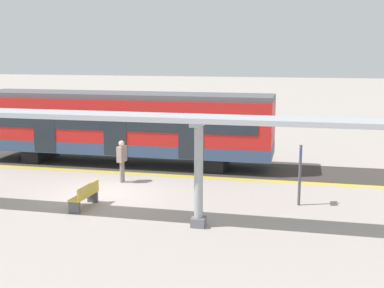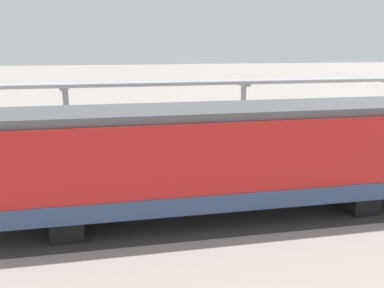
{
  "view_description": "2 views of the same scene",
  "coord_description": "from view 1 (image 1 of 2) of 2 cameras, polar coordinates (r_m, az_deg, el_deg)",
  "views": [
    {
      "loc": [
        17.58,
        7.44,
        5.46
      ],
      "look_at": [
        -0.43,
        3.41,
        2.0
      ],
      "focal_mm": 46.57,
      "sensor_mm": 36.0,
      "label": 1
    },
    {
      "loc": [
        -16.41,
        2.22,
        5.32
      ],
      "look_at": [
        -0.49,
        -0.97,
        1.21
      ],
      "focal_mm": 37.31,
      "sensor_mm": 36.0,
      "label": 2
    }
  ],
  "objects": [
    {
      "name": "canopy_beam",
      "position": [
        16.59,
        -14.52,
        3.28
      ],
      "size": [
        1.2,
        25.74,
        0.16
      ],
      "primitive_type": "cube",
      "color": "#A8AAB2",
      "rests_on": "canopy_pillar_nearest"
    },
    {
      "name": "trackbed",
      "position": [
        24.37,
        -5.5,
        -2.36
      ],
      "size": [
        3.2,
        44.36,
        0.01
      ],
      "primitive_type": "cube",
      "color": "#38332D",
      "rests_on": "ground"
    },
    {
      "name": "train_near_carriage",
      "position": [
        24.33,
        -7.71,
        1.97
      ],
      "size": [
        2.65,
        14.28,
        3.48
      ],
      "color": "red",
      "rests_on": "ground"
    },
    {
      "name": "canopy_pillar_third",
      "position": [
        15.43,
        0.76,
        -3.46
      ],
      "size": [
        1.1,
        0.44,
        3.35
      ],
      "color": "slate",
      "rests_on": "ground"
    },
    {
      "name": "bench_mid_platform",
      "position": [
        17.98,
        -12.11,
        -5.81
      ],
      "size": [
        1.52,
        0.53,
        0.86
      ],
      "color": "gold",
      "rests_on": "ground"
    },
    {
      "name": "passenger_waiting_near_edge",
      "position": [
        21.02,
        -8.04,
        -1.4
      ],
      "size": [
        0.54,
        0.29,
        1.79
      ],
      "color": "gray",
      "rests_on": "ground"
    },
    {
      "name": "ground_plane",
      "position": [
        19.85,
        -9.97,
        -5.5
      ],
      "size": [
        176.0,
        176.0,
        0.0
      ],
      "primitive_type": "plane",
      "color": "#A39891"
    },
    {
      "name": "tactile_edge_strip",
      "position": [
        22.69,
        -6.92,
        -3.36
      ],
      "size": [
        0.44,
        32.36,
        0.01
      ],
      "primitive_type": "cube",
      "color": "gold",
      "rests_on": "ground"
    },
    {
      "name": "platform_info_sign",
      "position": [
        18.07,
        12.27,
        -2.83
      ],
      "size": [
        0.56,
        0.1,
        2.2
      ],
      "color": "#4C4C51",
      "rests_on": "ground"
    }
  ]
}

